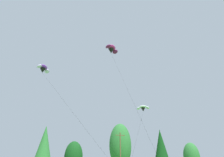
# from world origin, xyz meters

# --- Properties ---
(treeline_tree_d) EXTENTS (4.17, 4.17, 11.70)m
(treeline_tree_d) POSITION_xyz_m (-8.84, 46.75, 7.33)
(treeline_tree_d) COLOR #472D19
(treeline_tree_d) RESTS_ON ground_plane
(treeline_tree_e) EXTENTS (4.22, 4.22, 8.97)m
(treeline_tree_e) POSITION_xyz_m (-1.96, 49.60, 5.43)
(treeline_tree_e) COLOR #472D19
(treeline_tree_e) RESTS_ON ground_plane
(treeline_tree_f) EXTENTS (5.52, 5.52, 13.78)m
(treeline_tree_f) POSITION_xyz_m (9.55, 49.23, 8.34)
(treeline_tree_f) COLOR #472D19
(treeline_tree_f) RESTS_ON ground_plane
(treeline_tree_g) EXTENTS (4.38, 4.38, 12.64)m
(treeline_tree_g) POSITION_xyz_m (20.16, 47.47, 7.92)
(treeline_tree_g) COLOR #472D19
(treeline_tree_g) RESTS_ON ground_plane
(treeline_tree_h) EXTENTS (4.49, 4.49, 9.95)m
(treeline_tree_h) POSITION_xyz_m (31.36, 50.15, 6.02)
(treeline_tree_h) COLOR #472D19
(treeline_tree_h) RESTS_ON ground_plane
(utility_pole) EXTENTS (2.20, 0.26, 10.46)m
(utility_pole) POSITION_xyz_m (7.21, 43.07, 5.50)
(utility_pole) COLOR brown
(utility_pole) RESTS_ON ground_plane
(parafoil_kite_high_white) EXTENTS (13.03, 19.29, 13.72)m
(parafoil_kite_high_white) POSITION_xyz_m (10.03, 36.57, 14.72)
(parafoil_kite_high_white) COLOR white
(parafoil_kite_mid_magenta) EXTENTS (4.81, 10.50, 21.49)m
(parafoil_kite_mid_magenta) POSITION_xyz_m (0.13, 28.10, 22.39)
(parafoil_kite_mid_magenta) COLOR #D12893
(parafoil_kite_far_purple) EXTENTS (10.71, 17.69, 18.94)m
(parafoil_kite_far_purple) POSITION_xyz_m (-10.99, 34.61, 19.77)
(parafoil_kite_far_purple) COLOR purple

